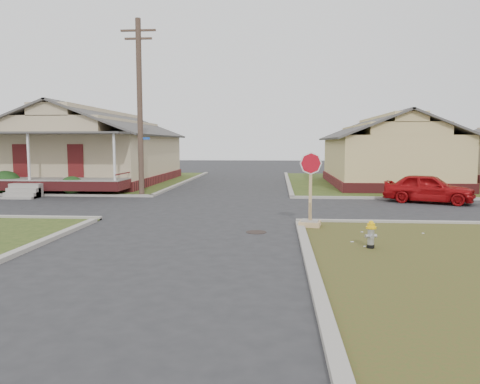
# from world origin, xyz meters

# --- Properties ---
(ground) EXTENTS (120.00, 120.00, 0.00)m
(ground) POSITION_xyz_m (0.00, 0.00, 0.00)
(ground) COLOR #27272A
(ground) RESTS_ON ground
(verge_far_left) EXTENTS (19.00, 19.00, 0.05)m
(verge_far_left) POSITION_xyz_m (-13.00, 18.00, 0.03)
(verge_far_left) COLOR #2E4217
(verge_far_left) RESTS_ON ground
(curbs) EXTENTS (80.00, 40.00, 0.12)m
(curbs) POSITION_xyz_m (0.00, 5.00, 0.00)
(curbs) COLOR #9E988F
(curbs) RESTS_ON ground
(manhole) EXTENTS (0.64, 0.64, 0.01)m
(manhole) POSITION_xyz_m (2.20, -0.50, 0.01)
(manhole) COLOR black
(manhole) RESTS_ON ground
(corner_house) EXTENTS (10.10, 15.50, 5.30)m
(corner_house) POSITION_xyz_m (-10.00, 16.68, 2.28)
(corner_house) COLOR maroon
(corner_house) RESTS_ON ground
(side_house_yellow) EXTENTS (7.60, 11.60, 4.70)m
(side_house_yellow) POSITION_xyz_m (10.00, 16.50, 2.19)
(side_house_yellow) COLOR maroon
(side_house_yellow) RESTS_ON ground
(utility_pole) EXTENTS (1.80, 0.28, 9.00)m
(utility_pole) POSITION_xyz_m (-4.20, 8.90, 4.66)
(utility_pole) COLOR #3F2D24
(utility_pole) RESTS_ON ground
(fire_hydrant) EXTENTS (0.27, 0.27, 0.72)m
(fire_hydrant) POSITION_xyz_m (5.27, -2.66, 0.45)
(fire_hydrant) COLOR black
(fire_hydrant) RESTS_ON ground
(stop_sign) EXTENTS (0.69, 0.67, 2.43)m
(stop_sign) POSITION_xyz_m (3.92, 0.44, 0.57)
(stop_sign) COLOR tan
(stop_sign) RESTS_ON ground
(red_sedan) EXTENTS (4.28, 3.00, 1.35)m
(red_sedan) POSITION_xyz_m (9.84, 7.36, 0.68)
(red_sedan) COLOR #9E0B0E
(red_sedan) RESTS_ON ground
(hedge_left) EXTENTS (1.54, 1.26, 1.17)m
(hedge_left) POSITION_xyz_m (-11.91, 9.42, 0.64)
(hedge_left) COLOR #163E16
(hedge_left) RESTS_ON verge_far_left
(hedge_right) EXTENTS (1.33, 1.09, 1.01)m
(hedge_right) POSITION_xyz_m (-7.93, 8.87, 0.56)
(hedge_right) COLOR #163E16
(hedge_right) RESTS_ON verge_far_left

